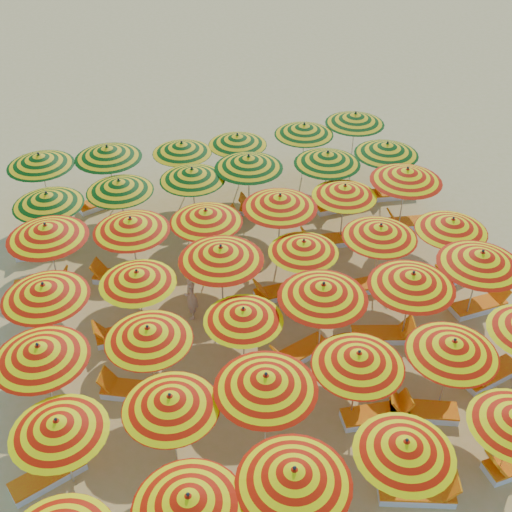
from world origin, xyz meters
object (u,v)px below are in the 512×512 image
(umbrella_1, at_px, (189,502))
(umbrella_41, at_px, (355,118))
(umbrella_34, at_px, (328,158))
(lounger_16, at_px, (43,286))
(lounger_6, at_px, (421,411))
(lounger_12, at_px, (124,334))
(umbrella_14, at_px, (243,315))
(umbrella_29, at_px, (407,175))
(umbrella_12, at_px, (39,352))
(lounger_7, at_px, (490,375))
(lounger_19, at_px, (325,241))
(umbrella_13, at_px, (148,334))
(umbrella_7, at_px, (170,402))
(umbrella_37, at_px, (108,152))
(umbrella_15, at_px, (323,291))
(lounger_24, at_px, (337,205))
(umbrella_35, at_px, (387,149))
(lounger_17, at_px, (119,278))
(umbrella_18, at_px, (44,291))
(lounger_21, at_px, (40,251))
(umbrella_9, at_px, (358,359))
(beachgoer_a, at_px, (191,296))
(lounger_8, at_px, (133,390))
(umbrella_25, at_px, (131,225))
(umbrella_36, at_px, (40,160))
(umbrella_2, at_px, (294,476))
(lounger_18, at_px, (228,265))
(beachgoer_b, at_px, (298,294))
(lounger_13, at_px, (280,292))
(lounger_1, at_px, (418,492))
(umbrella_21, at_px, (304,246))
(umbrella_30, at_px, (47,199))
(umbrella_19, at_px, (137,277))
(umbrella_33, at_px, (249,162))
(lounger_26, at_px, (99,203))
(umbrella_31, at_px, (119,186))
(lounger_25, at_px, (392,194))
(umbrella_26, at_px, (206,216))
(lounger_4, at_px, (50,475))
(umbrella_6, at_px, (58,426))
(umbrella_40, at_px, (304,129))
(umbrella_27, at_px, (280,201))
(lounger_15, at_px, (457,273))
(umbrella_20, at_px, (221,253))
(umbrella_23, at_px, (452,225))
(umbrella_24, at_px, (46,231))
(umbrella_10, at_px, (453,347))
(lounger_20, at_px, (409,223))
(umbrella_39, at_px, (237,140))
(lounger_14, at_px, (360,287))
(lounger_9, at_px, (299,353))
(lounger_10, at_px, (383,334))
(lounger_11, at_px, (480,305))

(umbrella_1, xyz_separation_m, umbrella_41, (9.47, 14.45, 0.09))
(umbrella_34, bearing_deg, lounger_16, -169.55)
(lounger_6, bearing_deg, lounger_12, -14.03)
(umbrella_14, distance_m, umbrella_29, 8.48)
(umbrella_12, xyz_separation_m, lounger_7, (11.23, -2.03, -2.01))
(lounger_19, bearing_deg, umbrella_13, 41.31)
(umbrella_7, distance_m, umbrella_37, 11.65)
(umbrella_15, xyz_separation_m, lounger_24, (3.22, 6.76, -2.09))
(umbrella_35, xyz_separation_m, lounger_17, (-10.09, -2.22, -2.02))
(umbrella_18, xyz_separation_m, lounger_21, (-0.42, 4.78, -2.02))
(umbrella_9, bearing_deg, beachgoer_a, 123.01)
(lounger_16, bearing_deg, lounger_8, -57.97)
(umbrella_25, xyz_separation_m, umbrella_36, (-2.58, 4.88, 0.01))
(umbrella_2, height_order, umbrella_15, umbrella_15)
(lounger_18, bearing_deg, umbrella_18, -144.43)
(umbrella_13, xyz_separation_m, beachgoer_b, (4.56, 1.86, -1.31))
(umbrella_36, bearing_deg, lounger_13, -45.37)
(lounger_1, height_order, beachgoer_b, beachgoer_b)
(umbrella_21, bearing_deg, umbrella_25, 155.49)
(umbrella_30, bearing_deg, lounger_18, -25.04)
(umbrella_14, height_order, umbrella_41, umbrella_41)
(umbrella_19, height_order, umbrella_33, umbrella_33)
(lounger_12, bearing_deg, lounger_26, -92.56)
(umbrella_31, distance_m, lounger_13, 6.45)
(umbrella_19, relative_size, umbrella_35, 1.04)
(lounger_25, bearing_deg, lounger_13, 42.90)
(umbrella_7, distance_m, umbrella_35, 13.29)
(umbrella_26, bearing_deg, lounger_19, 3.84)
(lounger_4, relative_size, lounger_13, 1.04)
(umbrella_6, xyz_separation_m, umbrella_40, (9.59, 11.64, 0.13))
(umbrella_27, xyz_separation_m, lounger_1, (0.36, -9.32, -2.09))
(lounger_7, bearing_deg, lounger_15, -122.51)
(lounger_15, bearing_deg, lounger_25, -108.92)
(umbrella_20, distance_m, umbrella_23, 7.15)
(umbrella_1, xyz_separation_m, lounger_24, (7.75, 11.66, -1.94))
(umbrella_26, height_order, umbrella_34, umbrella_34)
(umbrella_19, xyz_separation_m, umbrella_24, (-2.31, 2.56, 0.25))
(lounger_7, distance_m, lounger_16, 13.48)
(umbrella_35, height_order, beachgoer_b, umbrella_35)
(umbrella_15, distance_m, lounger_4, 7.95)
(umbrella_26, distance_m, umbrella_35, 7.61)
(umbrella_10, height_order, umbrella_30, umbrella_30)
(umbrella_40, bearing_deg, umbrella_36, 179.26)
(lounger_20, bearing_deg, umbrella_40, -51.67)
(umbrella_39, xyz_separation_m, lounger_14, (2.08, -7.12, -1.91))
(lounger_9, bearing_deg, lounger_10, 161.44)
(umbrella_36, bearing_deg, umbrella_25, -62.12)
(umbrella_2, relative_size, lounger_18, 1.61)
(lounger_19, xyz_separation_m, lounger_21, (-9.43, 2.11, 0.00))
(lounger_10, bearing_deg, lounger_11, 21.53)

